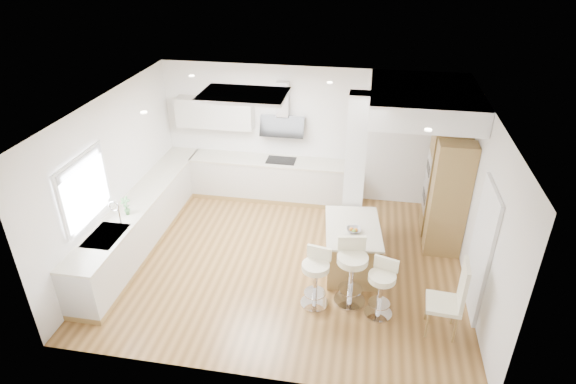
% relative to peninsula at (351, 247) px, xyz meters
% --- Properties ---
extents(ground, '(6.00, 6.00, 0.00)m').
position_rel_peninsula_xyz_m(ground, '(-1.11, -0.04, -0.41)').
color(ground, olive).
rests_on(ground, ground).
extents(ceiling, '(6.00, 5.00, 0.02)m').
position_rel_peninsula_xyz_m(ceiling, '(-1.11, -0.04, -0.41)').
color(ceiling, white).
rests_on(ceiling, ground).
extents(wall_back, '(6.00, 0.04, 2.80)m').
position_rel_peninsula_xyz_m(wall_back, '(-1.11, 2.46, 0.99)').
color(wall_back, silver).
rests_on(wall_back, ground).
extents(wall_left, '(0.04, 5.00, 2.80)m').
position_rel_peninsula_xyz_m(wall_left, '(-4.11, -0.04, 0.99)').
color(wall_left, silver).
rests_on(wall_left, ground).
extents(wall_right, '(0.04, 5.00, 2.80)m').
position_rel_peninsula_xyz_m(wall_right, '(1.89, -0.04, 0.99)').
color(wall_right, silver).
rests_on(wall_right, ground).
extents(skylight, '(4.10, 2.10, 0.06)m').
position_rel_peninsula_xyz_m(skylight, '(-1.90, 0.56, 2.36)').
color(skylight, white).
rests_on(skylight, ground).
extents(window_left, '(0.06, 1.28, 1.07)m').
position_rel_peninsula_xyz_m(window_left, '(-4.06, -0.94, 1.28)').
color(window_left, white).
rests_on(window_left, ground).
extents(doorway_right, '(0.05, 1.00, 2.10)m').
position_rel_peninsula_xyz_m(doorway_right, '(1.86, -0.64, 0.59)').
color(doorway_right, '#403932').
rests_on(doorway_right, ground).
extents(counter_left, '(0.63, 4.50, 1.35)m').
position_rel_peninsula_xyz_m(counter_left, '(-3.81, 0.19, 0.05)').
color(counter_left, '#9F7D44').
rests_on(counter_left, ground).
extents(counter_back, '(3.62, 0.63, 2.50)m').
position_rel_peninsula_xyz_m(counter_back, '(-2.02, 2.18, 0.28)').
color(counter_back, '#9F7D44').
rests_on(counter_back, ground).
extents(pillar, '(0.35, 0.35, 2.80)m').
position_rel_peninsula_xyz_m(pillar, '(-0.06, 0.91, 0.99)').
color(pillar, white).
rests_on(pillar, ground).
extents(soffit, '(1.78, 2.20, 0.40)m').
position_rel_peninsula_xyz_m(soffit, '(0.99, 1.36, 2.19)').
color(soffit, white).
rests_on(soffit, ground).
extents(oven_column, '(0.63, 1.21, 2.10)m').
position_rel_peninsula_xyz_m(oven_column, '(1.57, 1.19, 0.64)').
color(oven_column, '#9F7D44').
rests_on(oven_column, ground).
extents(peninsula, '(1.03, 1.43, 0.88)m').
position_rel_peninsula_xyz_m(peninsula, '(0.00, 0.00, 0.00)').
color(peninsula, '#9F7D44').
rests_on(peninsula, ground).
extents(bar_stool_a, '(0.51, 0.51, 0.97)m').
position_rel_peninsula_xyz_m(bar_stool_a, '(-0.49, -1.01, 0.13)').
color(bar_stool_a, silver).
rests_on(bar_stool_a, ground).
extents(bar_stool_b, '(0.57, 0.57, 1.09)m').
position_rel_peninsula_xyz_m(bar_stool_b, '(0.04, -0.85, 0.20)').
color(bar_stool_b, silver).
rests_on(bar_stool_b, ground).
extents(bar_stool_c, '(0.53, 0.53, 0.94)m').
position_rel_peninsula_xyz_m(bar_stool_c, '(0.49, -1.07, 0.12)').
color(bar_stool_c, silver).
rests_on(bar_stool_c, ground).
extents(dining_chair, '(0.50, 0.50, 1.21)m').
position_rel_peninsula_xyz_m(dining_chair, '(1.46, -1.28, 0.24)').
color(dining_chair, '#EFE8C2').
rests_on(dining_chair, ground).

